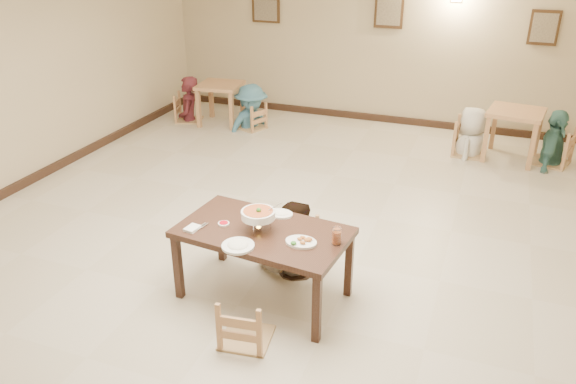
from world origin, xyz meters
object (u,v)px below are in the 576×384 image
at_px(bg_table_right, 515,119).
at_px(bg_diner_a, 186,77).
at_px(bg_diner_c, 475,108).
at_px(bg_diner_d, 561,110).
at_px(chair_near, 245,297).
at_px(bg_diner_b, 250,84).
at_px(main_table, 263,237).
at_px(main_diner, 292,203).
at_px(bg_chair_ll, 188,96).
at_px(bg_chair_rr, 556,130).
at_px(bg_chair_rl, 473,122).
at_px(bg_chair_lr, 251,104).
at_px(chair_far, 299,226).
at_px(curry_warmer, 258,215).
at_px(bg_table_left, 220,91).
at_px(drink_glass, 337,236).

xyz_separation_m(bg_table_right, bg_diner_a, (-5.66, -0.09, 0.19)).
bearing_deg(bg_diner_c, bg_diner_d, 101.06).
bearing_deg(chair_near, bg_diner_b, -73.90).
distance_m(main_table, bg_diner_d, 5.49).
height_order(main_table, main_diner, main_diner).
distance_m(bg_diner_a, bg_diner_c, 5.06).
distance_m(bg_diner_a, bg_diner_b, 1.28).
distance_m(bg_chair_ll, bg_chair_rr, 6.26).
bearing_deg(bg_chair_rl, bg_chair_lr, 92.64).
xyz_separation_m(bg_diner_b, bg_diner_d, (4.98, 0.11, 0.04)).
distance_m(bg_table_right, bg_diner_c, 0.61).
bearing_deg(bg_chair_rl, chair_far, 161.46).
xyz_separation_m(chair_near, bg_diner_b, (-2.29, 5.26, 0.35)).
height_order(chair_near, bg_diner_b, bg_diner_b).
xyz_separation_m(main_table, chair_far, (0.12, 0.68, -0.20)).
relative_size(curry_warmer, bg_table_right, 0.40).
xyz_separation_m(chair_far, bg_table_right, (2.08, 4.02, 0.19)).
xyz_separation_m(chair_far, bg_chair_rl, (1.48, 3.99, 0.08)).
bearing_deg(bg_table_left, bg_diner_a, -173.03).
xyz_separation_m(bg_table_right, bg_chair_rr, (0.60, 0.02, -0.11)).
bearing_deg(bg_diner_a, drink_glass, 20.28).
xyz_separation_m(chair_far, bg_chair_lr, (-2.30, 3.93, -0.01)).
bearing_deg(bg_chair_lr, drink_glass, 53.54).
distance_m(bg_table_left, bg_diner_b, 0.67).
bearing_deg(chair_far, bg_chair_rr, 42.41).
relative_size(bg_chair_rr, bg_diner_d, 0.64).
distance_m(bg_table_left, bg_diner_d, 5.62).
xyz_separation_m(curry_warmer, bg_diner_b, (-2.15, 4.63, -0.10)).
bearing_deg(bg_chair_ll, bg_diner_c, -107.13).
bearing_deg(chair_near, bg_diner_c, -113.06).
xyz_separation_m(curry_warmer, bg_diner_a, (-3.43, 4.63, -0.07)).
bearing_deg(main_diner, drink_glass, 120.90).
bearing_deg(bg_chair_lr, main_table, 46.75).
distance_m(main_diner, curry_warmer, 0.62).
distance_m(curry_warmer, bg_chair_ll, 5.78).
xyz_separation_m(main_diner, bg_diner_a, (-3.54, 4.03, 0.06)).
bearing_deg(bg_diner_d, chair_near, 165.21).
bearing_deg(bg_diner_c, chair_far, -11.68).
relative_size(bg_chair_rl, bg_diner_a, 0.65).
bearing_deg(bg_table_left, bg_chair_rl, -0.24).
xyz_separation_m(bg_table_left, bg_table_right, (5.02, 0.01, 0.04)).
xyz_separation_m(bg_chair_rr, bg_diner_c, (-1.20, -0.05, 0.24)).
xyz_separation_m(main_diner, bg_chair_lr, (-2.26, 4.04, -0.32)).
bearing_deg(chair_near, bg_chair_rr, -123.99).
relative_size(bg_chair_rl, bg_diner_d, 0.64).
distance_m(bg_chair_lr, bg_chair_rr, 4.98).
bearing_deg(bg_chair_ll, bg_table_right, -106.90).
distance_m(main_table, bg_chair_rl, 4.93).
xyz_separation_m(drink_glass, bg_table_left, (-3.53, 4.69, -0.21)).
height_order(bg_chair_rl, bg_diner_a, bg_diner_a).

